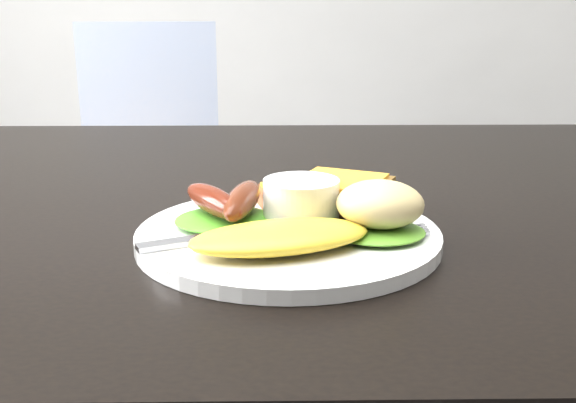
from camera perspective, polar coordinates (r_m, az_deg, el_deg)
dining_table at (r=0.72m, az=-5.92°, el=-0.45°), size 1.20×0.80×0.04m
dining_chair at (r=1.83m, az=-12.16°, el=0.32°), size 0.45×0.45×0.04m
person at (r=1.52m, az=-5.47°, el=6.88°), size 0.56×0.44×1.39m
plate at (r=0.54m, az=0.02°, el=-2.93°), size 0.24×0.24×0.01m
lettuce_left at (r=0.55m, az=-5.33°, el=-1.52°), size 0.09×0.09×0.01m
lettuce_right at (r=0.53m, az=7.59°, el=-2.54°), size 0.08×0.07×0.01m
omelette at (r=0.49m, az=-0.64°, el=-3.00°), size 0.15×0.10×0.02m
sausage_a at (r=0.55m, az=-6.33°, el=0.08°), size 0.07×0.09×0.02m
sausage_b at (r=0.55m, az=-3.89°, el=0.13°), size 0.04×0.10×0.02m
ramekin at (r=0.55m, az=1.12°, el=0.01°), size 0.08×0.08×0.04m
toast_a at (r=0.60m, az=1.82°, el=0.08°), size 0.10×0.10×0.01m
toast_b at (r=0.59m, az=4.43°, el=1.04°), size 0.10×0.10×0.01m
potato_salad at (r=0.53m, az=7.80°, el=-0.21°), size 0.08×0.07×0.04m
fork at (r=0.53m, az=-3.62°, el=-2.66°), size 0.16×0.08×0.00m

